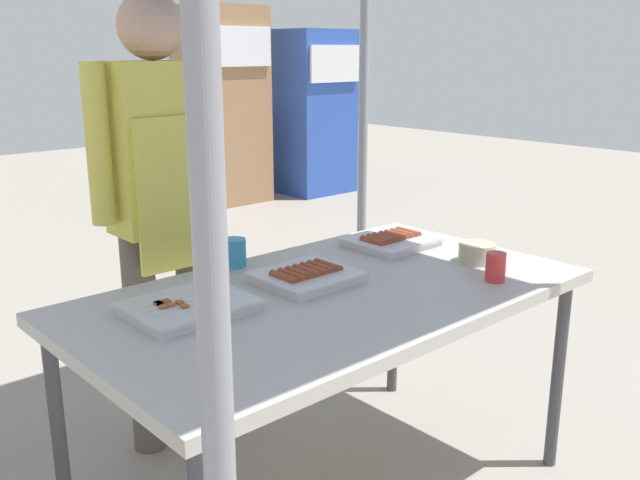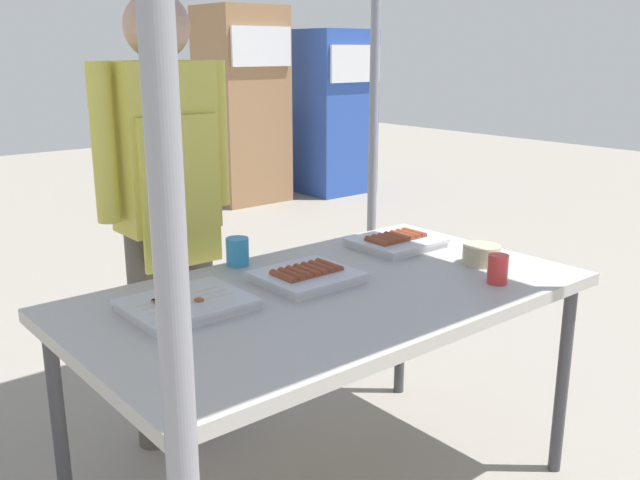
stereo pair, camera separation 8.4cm
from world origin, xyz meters
TOP-DOWN VIEW (x-y plane):
  - stall_table at (0.00, 0.00)m, footprint 1.60×0.90m
  - tray_grilled_sausages at (0.51, 0.21)m, footprint 0.30×0.27m
  - tray_meat_skewers at (-0.43, 0.13)m, footprint 0.34×0.28m
  - tray_pork_links at (-0.01, 0.11)m, footprint 0.30×0.27m
  - condiment_bowl at (0.58, -0.13)m, footprint 0.13×0.13m
  - drink_cup_near_edge at (0.45, -0.29)m, footprint 0.06×0.06m
  - drink_cup_by_wok at (-0.08, 0.40)m, footprint 0.08×0.08m
  - vendor_woman at (-0.18, 0.70)m, footprint 0.52×0.23m
  - neighbor_stall_left at (2.51, 4.25)m, footprint 0.73×0.69m
  - neighbor_stall_right at (3.49, 4.03)m, footprint 0.72×0.69m

SIDE VIEW (x-z plane):
  - stall_table at x=0.00m, z-range 0.32..1.07m
  - tray_meat_skewers at x=-0.43m, z-range 0.75..0.79m
  - tray_pork_links at x=-0.01m, z-range 0.75..0.79m
  - tray_grilled_sausages at x=0.51m, z-range 0.75..0.80m
  - condiment_bowl at x=0.58m, z-range 0.75..0.82m
  - drink_cup_near_edge at x=0.45m, z-range 0.75..0.84m
  - drink_cup_by_wok at x=-0.08m, z-range 0.75..0.85m
  - neighbor_stall_right at x=3.49m, z-range 0.00..1.67m
  - neighbor_stall_left at x=2.51m, z-range 0.00..1.88m
  - vendor_woman at x=-0.18m, z-range 0.16..1.82m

